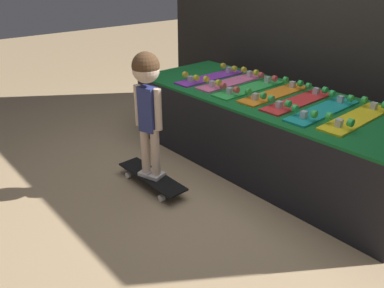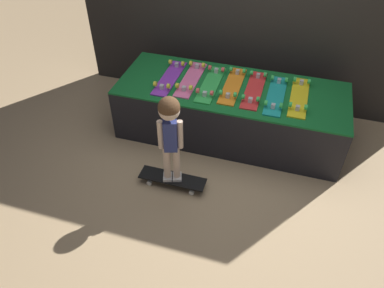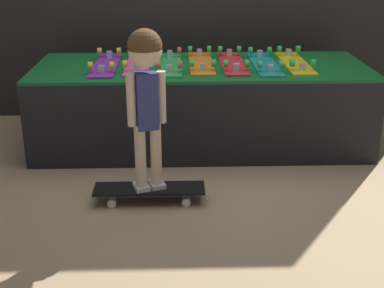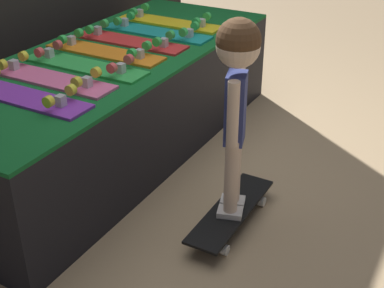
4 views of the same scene
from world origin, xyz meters
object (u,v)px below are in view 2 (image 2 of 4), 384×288
Objects in this scene: skateboard_green_on_rack at (211,83)px; skateboard_pink_on_rack at (191,79)px; skateboard_purple_on_rack at (170,77)px; skateboard_teal_on_rack at (276,95)px; skateboard_orange_on_rack at (233,85)px; skateboard_red_on_rack at (254,89)px; skateboard_yellow_on_rack at (299,96)px; skateboard_on_floor at (173,179)px; child at (170,125)px.

skateboard_pink_on_rack is at bearing 171.90° from skateboard_green_on_rack.
skateboard_teal_on_rack is at bearing -0.43° from skateboard_purple_on_rack.
skateboard_red_on_rack is at bearing -3.26° from skateboard_orange_on_rack.
skateboard_yellow_on_rack is 1.56m from skateboard_on_floor.
skateboard_red_on_rack and skateboard_teal_on_rack have the same top height.
skateboard_purple_on_rack is at bearing -170.89° from skateboard_pink_on_rack.
skateboard_purple_on_rack is 1.03m from child.
skateboard_on_floor is at bearing -83.76° from skateboard_pink_on_rack.
skateboard_green_on_rack is 0.47m from skateboard_red_on_rack.
skateboard_teal_on_rack reaches higher than skateboard_on_floor.
skateboard_teal_on_rack is 0.77× the size of child.
skateboard_yellow_on_rack is at bearing 25.43° from child.
skateboard_red_on_rack is (0.71, -0.01, 0.00)m from skateboard_pink_on_rack.
skateboard_on_floor is at bearing -109.77° from skateboard_orange_on_rack.
skateboard_orange_on_rack is at bearing 178.79° from skateboard_yellow_on_rack.
skateboard_green_on_rack is (0.47, 0.00, 0.00)m from skateboard_purple_on_rack.
child is (0.11, -1.00, 0.13)m from skateboard_pink_on_rack.
skateboard_green_on_rack is 1.10× the size of skateboard_on_floor.
skateboard_on_floor is (0.35, -0.96, -0.57)m from skateboard_purple_on_rack.
skateboard_red_on_rack is at bearing 1.90° from skateboard_purple_on_rack.
skateboard_red_on_rack is at bearing 170.33° from skateboard_teal_on_rack.
skateboard_teal_on_rack is 0.24m from skateboard_yellow_on_rack.
skateboard_purple_on_rack is at bearing 109.72° from skateboard_on_floor.
skateboard_pink_on_rack is 1.10× the size of skateboard_on_floor.
skateboard_purple_on_rack is at bearing 92.28° from child.
skateboard_pink_on_rack is at bearing 179.61° from skateboard_yellow_on_rack.
skateboard_green_on_rack and skateboard_orange_on_rack have the same top height.
skateboard_pink_on_rack is 1.00× the size of skateboard_yellow_on_rack.
skateboard_purple_on_rack and skateboard_green_on_rack have the same top height.
skateboard_purple_on_rack is 1.00× the size of skateboard_orange_on_rack.
skateboard_green_on_rack and skateboard_red_on_rack have the same top height.
skateboard_on_floor is (-1.07, -0.99, -0.57)m from skateboard_yellow_on_rack.
skateboard_purple_on_rack is 1.00× the size of skateboard_teal_on_rack.
skateboard_purple_on_rack is 1.41m from skateboard_yellow_on_rack.
skateboard_green_on_rack is 1.00× the size of skateboard_teal_on_rack.
skateboard_orange_on_rack is 1.08m from child.
skateboard_teal_on_rack is (0.24, -0.04, 0.00)m from skateboard_red_on_rack.
child reaches higher than skateboard_orange_on_rack.
skateboard_purple_on_rack is at bearing -176.38° from skateboard_orange_on_rack.
skateboard_orange_on_rack is 0.24m from skateboard_red_on_rack.
skateboard_teal_on_rack is 1.39m from skateboard_on_floor.
skateboard_orange_on_rack is (0.47, 0.01, 0.00)m from skateboard_pink_on_rack.
skateboard_on_floor is 0.69m from child.
skateboard_green_on_rack is at bearing -178.45° from skateboard_yellow_on_rack.
skateboard_pink_on_rack is 0.71m from skateboard_red_on_rack.
skateboard_green_on_rack is 1.00× the size of skateboard_red_on_rack.
skateboard_orange_on_rack is at bearing 3.62° from skateboard_purple_on_rack.
skateboard_green_on_rack is at bearing -176.72° from skateboard_red_on_rack.
skateboard_orange_on_rack is at bearing 52.79° from child.
skateboard_green_on_rack is at bearing 82.56° from skateboard_on_floor.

